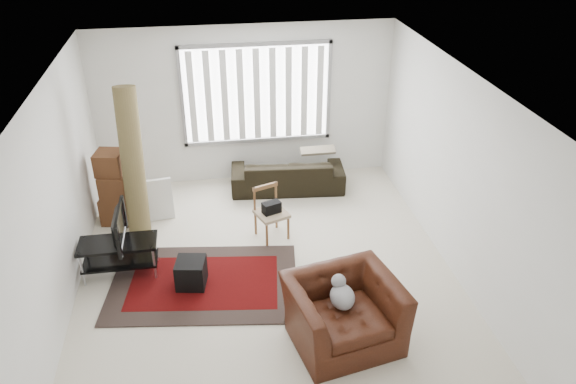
% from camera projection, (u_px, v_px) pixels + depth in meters
% --- Properties ---
extents(room, '(6.00, 6.02, 2.71)m').
position_uv_depth(room, '(264.00, 144.00, 7.09)').
color(room, beige).
rests_on(room, ground).
extents(persian_rug, '(2.64, 1.94, 0.02)m').
position_uv_depth(persian_rug, '(204.00, 283.00, 7.44)').
color(persian_rug, black).
rests_on(persian_rug, ground).
extents(tv_stand, '(1.02, 0.46, 0.51)m').
position_uv_depth(tv_stand, '(119.00, 251.00, 7.46)').
color(tv_stand, black).
rests_on(tv_stand, ground).
extents(tv, '(0.11, 0.83, 0.47)m').
position_uv_depth(tv, '(114.00, 227.00, 7.27)').
color(tv, black).
rests_on(tv, tv_stand).
extents(subwoofer, '(0.43, 0.43, 0.37)m').
position_uv_depth(subwoofer, '(191.00, 273.00, 7.31)').
color(subwoofer, black).
rests_on(subwoofer, persian_rug).
extents(moving_boxes, '(0.55, 0.52, 1.17)m').
position_uv_depth(moving_boxes, '(116.00, 190.00, 8.54)').
color(moving_boxes, '#56321B').
rests_on(moving_boxes, ground).
extents(white_flatpack, '(0.54, 0.23, 0.67)m').
position_uv_depth(white_flatpack, '(156.00, 200.00, 8.70)').
color(white_flatpack, silver).
rests_on(white_flatpack, ground).
extents(rolled_rug, '(0.36, 0.72, 2.20)m').
position_uv_depth(rolled_rug, '(132.00, 161.00, 8.15)').
color(rolled_rug, brown).
rests_on(rolled_rug, ground).
extents(sofa, '(1.97, 0.99, 0.73)m').
position_uv_depth(sofa, '(288.00, 169.00, 9.53)').
color(sofa, black).
rests_on(sofa, ground).
extents(side_chair, '(0.55, 0.55, 0.79)m').
position_uv_depth(side_chair, '(271.00, 211.00, 8.22)').
color(side_chair, '#968062').
rests_on(side_chair, ground).
extents(armchair, '(1.40, 1.28, 0.90)m').
position_uv_depth(armchair, '(344.00, 309.00, 6.34)').
color(armchair, '#3C180C').
rests_on(armchair, ground).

